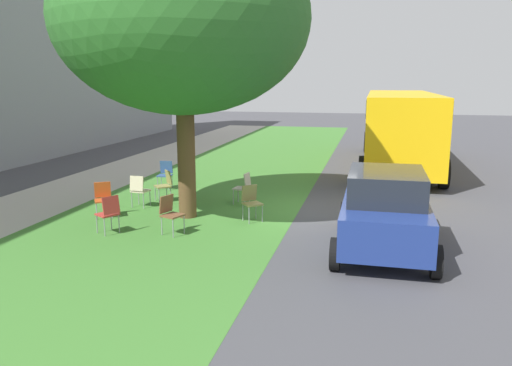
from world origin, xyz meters
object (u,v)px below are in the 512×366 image
Objects in this scene: chair_6 at (103,197)px; chair_8 at (170,211)px; parked_car at (385,210)px; chair_3 at (165,173)px; chair_5 at (189,184)px; chair_1 at (139,189)px; chair_2 at (244,186)px; street_tree at (182,20)px; chair_0 at (251,200)px; chair_4 at (165,183)px; school_bus at (400,122)px; chair_7 at (109,211)px.

chair_6 and chair_8 have the same top height.
chair_3 is at bearing 56.34° from parked_car.
chair_3 is 1.00× the size of chair_5.
chair_1 and chair_2 have the same top height.
chair_3 is 7.99m from parked_car.
chair_1 is at bearing 69.32° from street_tree.
chair_8 is 0.24× the size of parked_car.
parked_car is at bearing -114.89° from chair_0.
chair_4 is at bearing -157.11° from chair_3.
chair_1 is 1.00× the size of chair_8.
chair_3 is at bearing 64.80° from chair_2.
chair_5 is at bearing -38.33° from chair_6.
street_tree is 1.90× the size of parked_car.
chair_6 is at bearing 66.34° from chair_8.
chair_6 is at bearing 82.03° from parked_car.
chair_3 is at bearing 24.41° from chair_8.
chair_7 is at bearing 148.38° from school_bus.
chair_4 is (1.42, 1.21, -4.25)m from street_tree.
school_bus is at bearing -26.85° from chair_8.
chair_0 is 3.19m from chair_4.
chair_5 is (-0.13, 1.55, 0.00)m from chair_2.
chair_2 is 8.73m from school_bus.
chair_6 is (-0.49, 3.71, 0.00)m from chair_0.
chair_3 is (2.36, 0.25, 0.00)m from chair_1.
chair_0 is 3.34m from chair_7.
chair_5 is at bearing -12.02° from chair_7.
chair_7 is 12.74m from school_bus.
chair_3 is at bearing -3.15° from chair_6.
chair_2 is at bearing 149.35° from school_bus.
chair_8 is (-2.93, -0.65, 0.00)m from chair_5.
chair_6 is (-0.49, 2.06, -4.25)m from street_tree.
chair_0 is at bearing -116.37° from chair_4.
chair_6 is 0.24× the size of parked_car.
street_tree is at bearing -34.11° from chair_7.
parked_car reaches higher than chair_2.
chair_8 is at bearing 134.09° from chair_0.
chair_4 is 6.65m from parked_car.
chair_0 and chair_5 have the same top height.
chair_2 is 2.27m from chair_4.
school_bus is at bearing -38.24° from chair_5.
parked_car is at bearing -123.66° from chair_3.
chair_5 is at bearing 141.76° from school_bus.
chair_4 is 1.00× the size of chair_6.
chair_2 is 1.00× the size of chair_8.
chair_0 is 4.61m from chair_3.
street_tree is 7.97× the size of chair_8.
chair_4 is (-0.18, 2.26, 0.00)m from chair_2.
chair_3 is 1.00× the size of chair_6.
chair_4 is (0.81, -0.41, 0.00)m from chair_1.
chair_2 is (1.60, 0.60, 0.00)m from chair_0.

